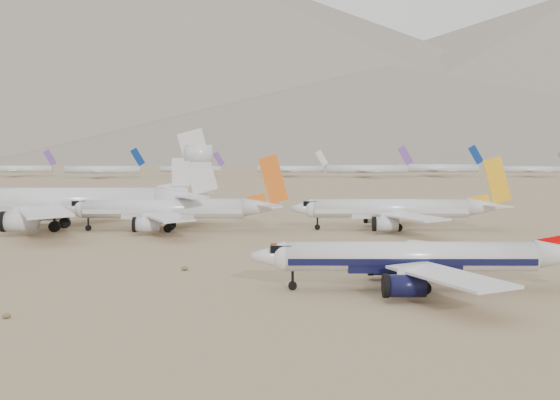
% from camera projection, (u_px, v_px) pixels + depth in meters
% --- Properties ---
extents(ground, '(7000.00, 7000.00, 0.00)m').
position_uv_depth(ground, '(431.00, 290.00, 90.47)').
color(ground, '#987B58').
rests_on(ground, ground).
extents(main_airliner, '(39.03, 38.13, 13.78)m').
position_uv_depth(main_airliner, '(426.00, 258.00, 90.20)').
color(main_airliner, silver).
rests_on(main_airliner, ground).
extents(row2_gold_tail, '(41.50, 40.58, 14.78)m').
position_uv_depth(row2_gold_tail, '(399.00, 209.00, 155.32)').
color(row2_gold_tail, silver).
rests_on(row2_gold_tail, ground).
extents(row2_orange_tail, '(42.53, 41.60, 15.17)m').
position_uv_depth(row2_orange_tail, '(173.00, 209.00, 153.62)').
color(row2_orange_tail, silver).
rests_on(row2_orange_tail, ground).
extents(row2_white_trijet, '(57.46, 56.15, 20.36)m').
position_uv_depth(row2_white_trijet, '(67.00, 200.00, 155.28)').
color(row2_white_trijet, silver).
rests_on(row2_white_trijet, ground).
extents(distant_storage_row, '(534.65, 61.16, 15.20)m').
position_uv_depth(distant_storage_row, '(305.00, 169.00, 423.43)').
color(distant_storage_row, silver).
rests_on(distant_storage_row, ground).
extents(mountain_range, '(7354.00, 3024.00, 470.00)m').
position_uv_depth(mountain_range, '(321.00, 68.00, 1721.28)').
color(mountain_range, slate).
rests_on(mountain_range, ground).
extents(desert_scrub, '(261.14, 121.67, 0.63)m').
position_uv_depth(desert_scrub, '(530.00, 355.00, 61.30)').
color(desert_scrub, brown).
rests_on(desert_scrub, ground).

